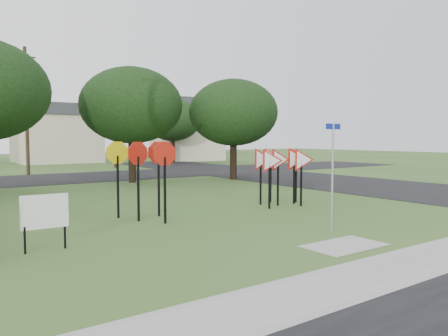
{
  "coord_description": "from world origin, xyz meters",
  "views": [
    {
      "loc": [
        -8.46,
        -9.27,
        2.64
      ],
      "look_at": [
        0.21,
        3.0,
        1.6
      ],
      "focal_mm": 35.0,
      "sensor_mm": 36.0,
      "label": 1
    }
  ],
  "objects_px": {
    "yield_sign_cluster": "(282,162)",
    "info_board": "(45,213)",
    "street_name_sign": "(332,170)",
    "stop_sign_cluster": "(144,162)"
  },
  "relations": [
    {
      "from": "stop_sign_cluster",
      "to": "info_board",
      "type": "bearing_deg",
      "value": -147.48
    },
    {
      "from": "yield_sign_cluster",
      "to": "stop_sign_cluster",
      "type": "bearing_deg",
      "value": 177.91
    },
    {
      "from": "street_name_sign",
      "to": "yield_sign_cluster",
      "type": "relative_size",
      "value": 1.06
    },
    {
      "from": "street_name_sign",
      "to": "stop_sign_cluster",
      "type": "xyz_separation_m",
      "value": [
        -3.57,
        4.66,
        0.14
      ]
    },
    {
      "from": "street_name_sign",
      "to": "info_board",
      "type": "distance_m",
      "value": 7.59
    },
    {
      "from": "street_name_sign",
      "to": "yield_sign_cluster",
      "type": "height_order",
      "value": "street_name_sign"
    },
    {
      "from": "yield_sign_cluster",
      "to": "info_board",
      "type": "height_order",
      "value": "yield_sign_cluster"
    },
    {
      "from": "street_name_sign",
      "to": "info_board",
      "type": "height_order",
      "value": "street_name_sign"
    },
    {
      "from": "stop_sign_cluster",
      "to": "yield_sign_cluster",
      "type": "xyz_separation_m",
      "value": [
        5.76,
        -0.21,
        -0.19
      ]
    },
    {
      "from": "street_name_sign",
      "to": "stop_sign_cluster",
      "type": "height_order",
      "value": "street_name_sign"
    }
  ]
}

